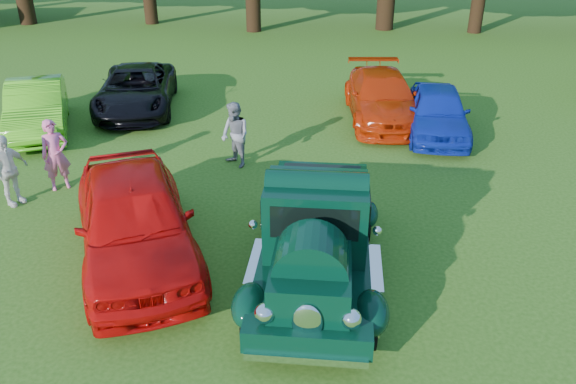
# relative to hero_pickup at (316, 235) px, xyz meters

# --- Properties ---
(ground) EXTENTS (120.00, 120.00, 0.00)m
(ground) POSITION_rel_hero_pickup_xyz_m (-1.37, -0.50, -0.87)
(ground) COLOR #2B5213
(ground) RESTS_ON ground
(hero_pickup) EXTENTS (2.38, 5.11, 2.00)m
(hero_pickup) POSITION_rel_hero_pickup_xyz_m (0.00, 0.00, 0.00)
(hero_pickup) COLOR black
(hero_pickup) RESTS_ON ground
(red_convertible) EXTENTS (3.96, 5.43, 1.72)m
(red_convertible) POSITION_rel_hero_pickup_xyz_m (-3.37, 0.26, -0.01)
(red_convertible) COLOR #C00908
(red_convertible) RESTS_ON ground
(back_car_lime) EXTENTS (3.28, 4.71, 1.47)m
(back_car_lime) POSITION_rel_hero_pickup_xyz_m (-8.60, 6.65, -0.13)
(back_car_lime) COLOR #4EB518
(back_car_lime) RESTS_ON ground
(back_car_black) EXTENTS (3.32, 5.40, 1.40)m
(back_car_black) POSITION_rel_hero_pickup_xyz_m (-6.36, 8.88, -0.17)
(back_car_black) COLOR black
(back_car_black) RESTS_ON ground
(back_car_orange) EXTENTS (2.50, 5.17, 1.45)m
(back_car_orange) POSITION_rel_hero_pickup_xyz_m (1.59, 8.71, -0.14)
(back_car_orange) COLOR #BC2606
(back_car_orange) RESTS_ON ground
(back_car_blue) EXTENTS (1.86, 4.23, 1.41)m
(back_car_blue) POSITION_rel_hero_pickup_xyz_m (3.14, 7.53, -0.16)
(back_car_blue) COLOR #0E24A0
(back_car_blue) RESTS_ON ground
(spectator_pink) EXTENTS (0.74, 0.70, 1.71)m
(spectator_pink) POSITION_rel_hero_pickup_xyz_m (-6.23, 3.01, -0.01)
(spectator_pink) COLOR pink
(spectator_pink) RESTS_ON ground
(spectator_grey) EXTENTS (1.03, 1.03, 1.68)m
(spectator_grey) POSITION_rel_hero_pickup_xyz_m (-2.31, 4.72, -0.02)
(spectator_grey) COLOR gray
(spectator_grey) RESTS_ON ground
(spectator_white) EXTENTS (0.80, 1.04, 1.64)m
(spectator_white) POSITION_rel_hero_pickup_xyz_m (-6.92, 2.13, -0.04)
(spectator_white) COLOR silver
(spectator_white) RESTS_ON ground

